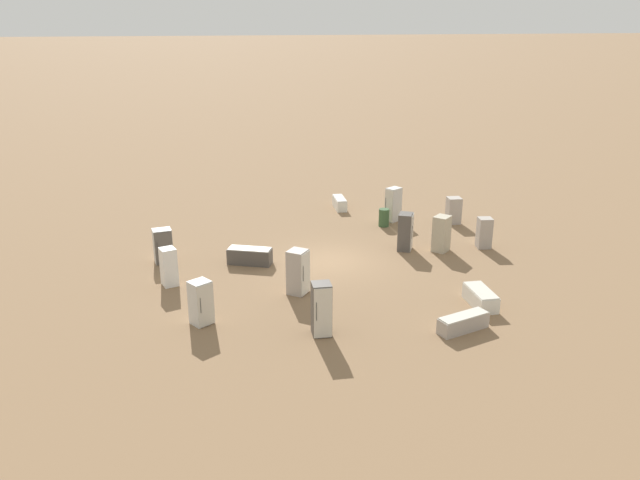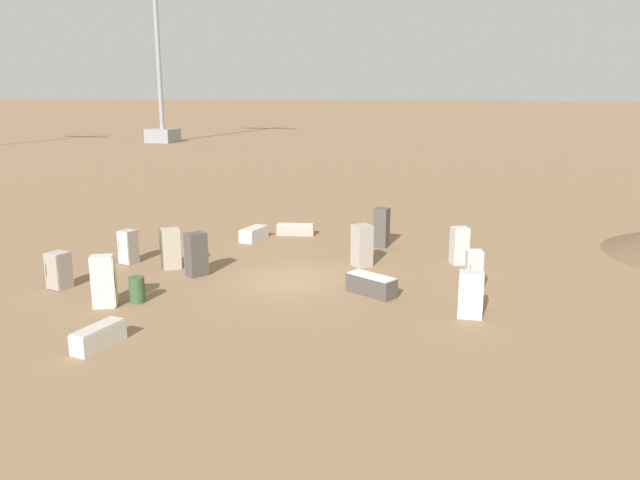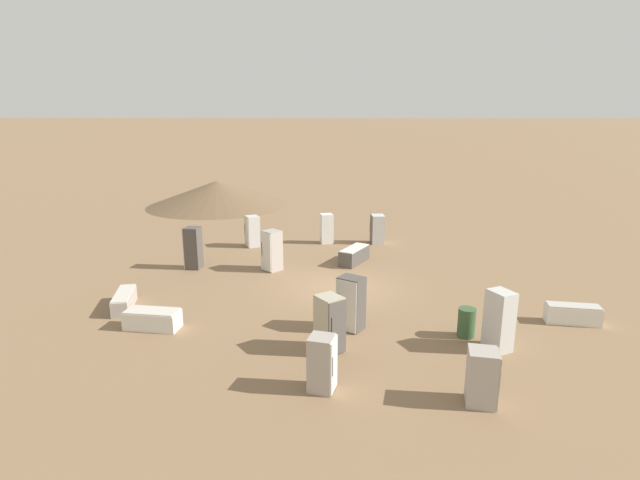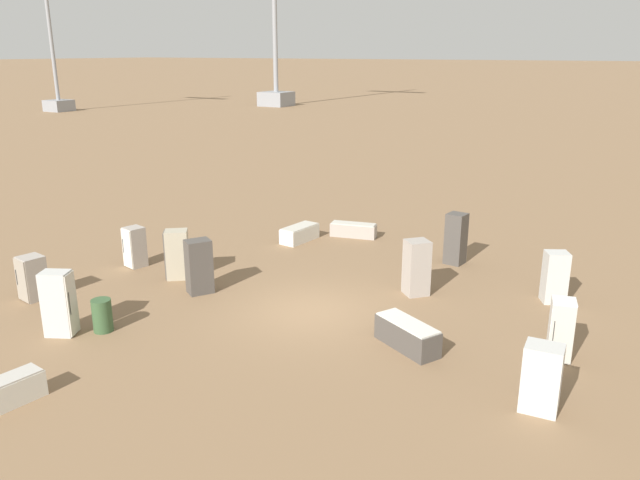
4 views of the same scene
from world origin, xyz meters
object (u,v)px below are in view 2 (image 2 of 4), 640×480
at_px(discarded_fridge_4, 196,254).
at_px(discarded_fridge_11, 471,294).
at_px(rusty_barrel, 137,290).
at_px(discarded_fridge_1, 459,246).
at_px(discarded_fridge_8, 104,281).
at_px(power_pylon_0, 159,71).
at_px(discarded_fridge_7, 59,270).
at_px(discarded_fridge_0, 371,285).
at_px(discarded_fridge_2, 362,245).
at_px(discarded_fridge_9, 254,234).
at_px(discarded_fridge_10, 128,247).
at_px(discarded_fridge_5, 382,228).
at_px(discarded_fridge_6, 99,336).
at_px(discarded_fridge_3, 171,249).
at_px(discarded_fridge_12, 295,229).
at_px(discarded_fridge_13, 474,272).

distance_m(discarded_fridge_4, discarded_fridge_11, 11.12).
xyz_separation_m(discarded_fridge_11, rusty_barrel, (11.43, 1.92, -0.30)).
bearing_deg(discarded_fridge_11, discarded_fridge_1, 93.78).
distance_m(discarded_fridge_11, rusty_barrel, 11.59).
bearing_deg(discarded_fridge_8, discarded_fridge_1, 103.04).
distance_m(discarded_fridge_4, discarded_fridge_8, 4.52).
relative_size(power_pylon_0, discarded_fridge_8, 17.75).
relative_size(discarded_fridge_1, discarded_fridge_7, 1.16).
height_order(discarded_fridge_0, discarded_fridge_2, discarded_fridge_2).
distance_m(power_pylon_0, discarded_fridge_9, 65.95).
height_order(discarded_fridge_4, discarded_fridge_10, discarded_fridge_4).
bearing_deg(discarded_fridge_0, discarded_fridge_5, 36.05).
height_order(discarded_fridge_2, discarded_fridge_5, discarded_fridge_5).
bearing_deg(discarded_fridge_6, discarded_fridge_9, -78.10).
bearing_deg(power_pylon_0, discarded_fridge_3, 120.73).
height_order(discarded_fridge_12, discarded_fridge_13, discarded_fridge_13).
xyz_separation_m(discarded_fridge_3, discarded_fridge_13, (-12.48, -0.34, -0.06)).
bearing_deg(discarded_fridge_4, discarded_fridge_13, -52.81).
distance_m(discarded_fridge_6, rusty_barrel, 3.99).
height_order(discarded_fridge_2, discarded_fridge_7, discarded_fridge_2).
height_order(power_pylon_0, discarded_fridge_3, power_pylon_0).
bearing_deg(discarded_fridge_4, discarded_fridge_1, -32.27).
bearing_deg(discarded_fridge_4, discarded_fridge_7, 157.97).
relative_size(power_pylon_0, discarded_fridge_9, 17.75).
xyz_separation_m(power_pylon_0, discarded_fridge_0, (-44.34, 60.66, -9.76)).
height_order(discarded_fridge_3, rusty_barrel, discarded_fridge_3).
bearing_deg(discarded_fridge_6, discarded_fridge_0, -124.88).
distance_m(discarded_fridge_8, discarded_fridge_11, 12.53).
xyz_separation_m(discarded_fridge_3, discarded_fridge_5, (-7.82, -6.26, 0.09)).
distance_m(discarded_fridge_1, discarded_fridge_7, 16.35).
height_order(discarded_fridge_3, discarded_fridge_10, discarded_fridge_3).
distance_m(discarded_fridge_0, discarded_fridge_10, 11.12).
bearing_deg(power_pylon_0, discarded_fridge_0, 126.16).
bearing_deg(discarded_fridge_3, discarded_fridge_7, 107.25).
relative_size(discarded_fridge_7, rusty_barrel, 1.50).
distance_m(discarded_fridge_5, rusty_barrel, 12.51).
distance_m(discarded_fridge_8, discarded_fridge_12, 12.76).
bearing_deg(discarded_fridge_11, discarded_fridge_4, 167.37).
bearing_deg(discarded_fridge_7, discarded_fridge_5, -126.16).
bearing_deg(discarded_fridge_8, discarded_fridge_12, 141.54).
height_order(discarded_fridge_7, discarded_fridge_8, discarded_fridge_8).
relative_size(discarded_fridge_0, discarded_fridge_12, 1.02).
bearing_deg(discarded_fridge_4, rusty_barrel, -154.95).
bearing_deg(discarded_fridge_1, discarded_fridge_13, -105.09).
distance_m(discarded_fridge_3, discarded_fridge_7, 4.56).
relative_size(discarded_fridge_5, discarded_fridge_11, 1.23).
bearing_deg(discarded_fridge_9, discarded_fridge_8, -89.15).
distance_m(discarded_fridge_13, rusty_barrel, 12.29).
xyz_separation_m(discarded_fridge_1, discarded_fridge_7, (14.30, 7.92, -0.11)).
xyz_separation_m(discarded_fridge_0, discarded_fridge_5, (1.06, -7.28, 0.58)).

